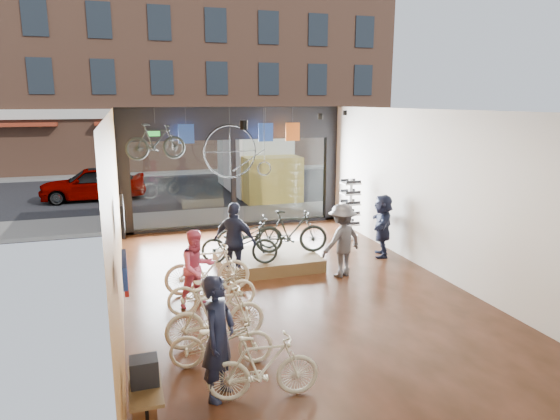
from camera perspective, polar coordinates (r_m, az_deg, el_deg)
name	(u,v)px	position (r m, az deg, el deg)	size (l,w,h in m)	color
ground_plane	(296,293)	(10.77, 1.79, -9.46)	(7.00, 12.00, 0.04)	black
ceiling	(297,109)	(9.99, 1.94, 11.43)	(7.00, 12.00, 0.04)	black
wall_left	(116,217)	(9.65, -18.26, -0.74)	(0.04, 12.00, 3.80)	#B47F2D
wall_right	(443,195)	(11.84, 18.15, 1.62)	(0.04, 12.00, 3.80)	beige
wall_back	(513,332)	(5.20, 25.09, -12.52)	(7.00, 0.04, 3.80)	beige
storefront	(233,168)	(15.91, -5.37, 4.81)	(7.00, 0.26, 3.80)	black
exit_sign	(154,133)	(15.36, -14.24, 8.53)	(0.35, 0.06, 0.18)	#198C26
street_road	(195,183)	(24.97, -9.72, 3.01)	(30.00, 18.00, 0.02)	black
sidewalk_near	(227,216)	(17.40, -6.09, -0.72)	(30.00, 2.40, 0.12)	slate
sidewalk_far	(185,171)	(28.88, -10.84, 4.37)	(30.00, 2.00, 0.12)	slate
opposite_building	(174,48)	(31.24, -11.97, 17.68)	(26.00, 5.00, 14.00)	brown
street_car	(93,183)	(21.70, -20.57, 2.90)	(1.65, 4.11, 1.40)	gray
box_truck	(259,164)	(21.32, -2.46, 5.27)	(2.28, 6.83, 2.69)	silver
floor_bike_1	(263,367)	(7.08, -1.91, -17.49)	(0.43, 1.54, 0.92)	beige
floor_bike_2	(221,340)	(7.90, -6.73, -14.58)	(0.55, 1.58, 0.83)	beige
floor_bike_3	(216,315)	(8.50, -7.36, -11.84)	(0.48, 1.71, 1.03)	beige
floor_bike_4	(212,289)	(9.76, -7.78, -8.96)	(0.60, 1.72, 0.90)	beige
floor_bike_5	(207,269)	(10.63, -8.29, -6.67)	(0.51, 1.79, 1.08)	beige
display_platform	(267,260)	(12.32, -1.46, -5.76)	(2.40, 1.80, 0.30)	#4A331C
display_bike_left	(239,244)	(11.52, -4.66, -3.90)	(0.61, 1.76, 0.93)	black
display_bike_mid	(291,232)	(12.26, 1.29, -2.49)	(0.51, 1.79, 1.08)	black
display_bike_right	(249,233)	(12.59, -3.62, -2.68)	(0.55, 1.59, 0.83)	black
customer_0	(219,337)	(6.96, -7.04, -14.26)	(0.64, 0.42, 1.75)	#161C33
customer_1	(197,268)	(9.97, -9.44, -6.59)	(0.75, 0.59, 1.55)	#CC4C72
customer_2	(235,241)	(11.28, -5.17, -3.59)	(1.04, 0.43, 1.78)	#161C33
customer_3	(342,241)	(11.52, 7.09, -3.48)	(1.10, 0.63, 1.71)	#3F3F44
customer_5	(383,225)	(13.22, 11.64, -1.74)	(1.52, 0.48, 1.63)	#161C33
sunglasses_rack	(350,209)	(14.78, 8.00, 0.14)	(0.52, 0.43, 1.76)	white
wall_merch	(130,326)	(6.50, -16.77, -12.59)	(0.40, 2.40, 2.60)	navy
penny_farthing	(241,153)	(14.62, -4.48, 6.52)	(1.94, 0.06, 1.55)	black
hung_bike	(156,142)	(13.69, -14.02, 7.58)	(0.45, 1.58, 0.95)	black
jersey_left	(186,134)	(14.76, -10.67, 8.55)	(0.45, 0.03, 0.55)	#1E3F99
jersey_mid	(266,132)	(15.24, -1.63, 8.87)	(0.45, 0.03, 0.55)	#1E3F99
jersey_right	(293,132)	(15.49, 1.45, 8.93)	(0.45, 0.03, 0.55)	#CC5919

